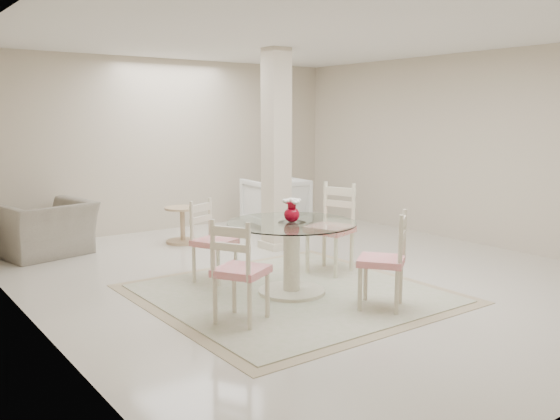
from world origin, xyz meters
TOP-DOWN VIEW (x-y plane):
  - ground at (0.00, 0.00)m, footprint 7.00×7.00m
  - room_shell at (0.00, 0.00)m, footprint 6.02×7.02m
  - column at (0.50, 1.30)m, footprint 0.30×0.30m
  - area_rug at (-0.64, -0.54)m, footprint 2.84×2.84m
  - dining_table at (-0.64, -0.54)m, footprint 1.30×1.30m
  - red_vase at (-0.64, -0.54)m, footprint 0.19×0.18m
  - dining_chair_east at (0.29, -0.12)m, footprint 0.58×0.58m
  - dining_chair_north at (-1.07, 0.38)m, footprint 0.52×0.52m
  - dining_chair_west at (-1.56, -0.97)m, footprint 0.56×0.56m
  - dining_chair_south at (-0.20, -1.46)m, footprint 0.58×0.58m
  - recliner_taupe at (-2.20, 2.72)m, footprint 1.28×1.18m
  - armchair_white at (1.39, 2.56)m, footprint 0.97×0.99m
  - side_table at (-0.39, 2.38)m, footprint 0.50×0.50m

SIDE VIEW (x-z plane):
  - ground at x=0.00m, z-range 0.00..0.00m
  - area_rug at x=-0.64m, z-range 0.00..0.02m
  - side_table at x=-0.39m, z-range -0.02..0.50m
  - recliner_taupe at x=-2.20m, z-range 0.00..0.71m
  - dining_table at x=-0.64m, z-range 0.01..0.76m
  - armchair_white at x=1.39m, z-range 0.00..0.82m
  - dining_chair_north at x=-1.07m, z-range 0.03..1.02m
  - dining_chair_south at x=-0.20m, z-range 0.03..1.06m
  - dining_chair_west at x=-1.56m, z-range 0.03..1.07m
  - dining_chair_east at x=0.29m, z-range 0.03..1.17m
  - red_vase at x=-0.64m, z-range 0.76..1.00m
  - column at x=0.50m, z-range 0.00..2.70m
  - room_shell at x=0.00m, z-range 0.50..3.21m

